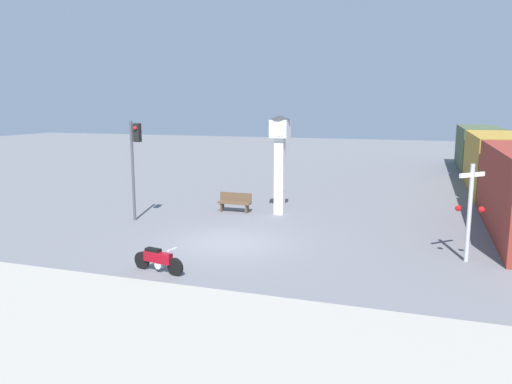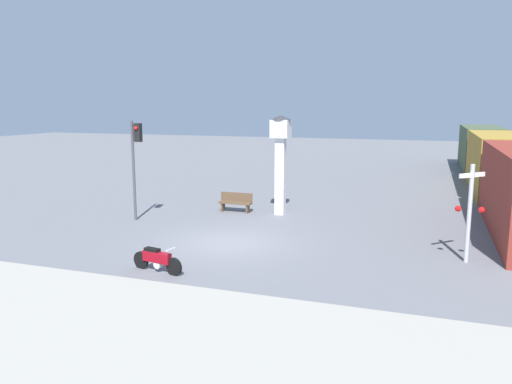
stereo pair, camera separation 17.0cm
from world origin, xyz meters
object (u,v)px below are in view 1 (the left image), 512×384
object	(u,v)px
traffic_light	(135,153)
railroad_crossing_signal	(470,209)
clock_tower	(280,150)
freight_train	(495,163)
motorcycle	(158,260)
bench	(235,202)

from	to	relation	value
traffic_light	railroad_crossing_signal	bearing A→B (deg)	-7.31
clock_tower	freight_train	distance (m)	14.61
traffic_light	clock_tower	bearing A→B (deg)	30.07
clock_tower	motorcycle	bearing A→B (deg)	-97.78
motorcycle	freight_train	distance (m)	22.63
traffic_light	motorcycle	bearing A→B (deg)	-53.33
clock_tower	bench	distance (m)	3.35
freight_train	bench	xyz separation A→B (m)	(-12.53, -10.41, -1.21)
motorcycle	freight_train	bearing A→B (deg)	69.85
motorcycle	traffic_light	world-z (taller)	traffic_light
clock_tower	traffic_light	world-z (taller)	clock_tower
clock_tower	railroad_crossing_signal	world-z (taller)	clock_tower
bench	railroad_crossing_signal	bearing A→B (deg)	-25.73
clock_tower	bench	xyz separation A→B (m)	(-2.18, -0.18, -2.55)
freight_train	railroad_crossing_signal	size ratio (longest dim) A/B	9.72
motorcycle	bench	bearing A→B (deg)	106.61
motorcycle	clock_tower	size ratio (longest dim) A/B	0.40
traffic_light	bench	xyz separation A→B (m)	(3.46, 3.09, -2.53)
railroad_crossing_signal	bench	world-z (taller)	railroad_crossing_signal
freight_train	bench	distance (m)	16.33
clock_tower	traffic_light	distance (m)	6.52
freight_train	bench	size ratio (longest dim) A/B	19.62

